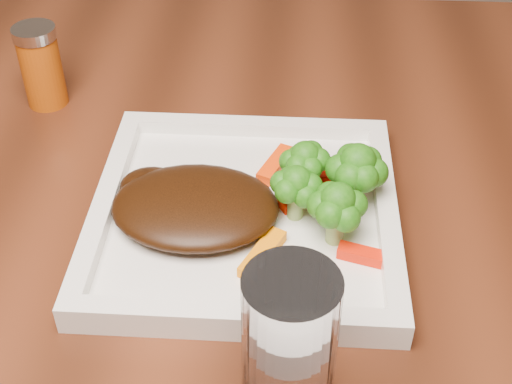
# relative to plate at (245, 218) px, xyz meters

# --- Properties ---
(plate) EXTENTS (0.27, 0.27, 0.01)m
(plate) POSITION_rel_plate_xyz_m (0.00, 0.00, 0.00)
(plate) COLOR white
(plate) RESTS_ON dining_table
(steak) EXTENTS (0.15, 0.12, 0.03)m
(steak) POSITION_rel_plate_xyz_m (-0.04, -0.01, 0.02)
(steak) COLOR black
(steak) RESTS_ON plate
(broccoli_0) EXTENTS (0.06, 0.06, 0.07)m
(broccoli_0) POSITION_rel_plate_xyz_m (0.05, 0.03, 0.04)
(broccoli_0) COLOR #346B11
(broccoli_0) RESTS_ON plate
(broccoli_1) EXTENTS (0.08, 0.08, 0.06)m
(broccoli_1) POSITION_rel_plate_xyz_m (0.10, 0.02, 0.04)
(broccoli_1) COLOR #2A5B0F
(broccoli_1) RESTS_ON plate
(broccoli_2) EXTENTS (0.06, 0.06, 0.06)m
(broccoli_2) POSITION_rel_plate_xyz_m (0.08, -0.03, 0.04)
(broccoli_2) COLOR #1A7814
(broccoli_2) RESTS_ON plate
(broccoli_3) EXTENTS (0.06, 0.06, 0.06)m
(broccoli_3) POSITION_rel_plate_xyz_m (0.04, -0.00, 0.04)
(broccoli_3) COLOR #3A7713
(broccoli_3) RESTS_ON plate
(carrot_1) EXTENTS (0.05, 0.03, 0.01)m
(carrot_1) POSITION_rel_plate_xyz_m (0.11, -0.05, 0.01)
(carrot_1) COLOR red
(carrot_1) RESTS_ON plate
(carrot_2) EXTENTS (0.04, 0.06, 0.01)m
(carrot_2) POSITION_rel_plate_xyz_m (0.02, -0.06, 0.01)
(carrot_2) COLOR orange
(carrot_2) RESTS_ON plate
(carrot_3) EXTENTS (0.06, 0.02, 0.01)m
(carrot_3) POSITION_rel_plate_xyz_m (0.10, 0.05, 0.01)
(carrot_3) COLOR red
(carrot_3) RESTS_ON plate
(carrot_4) EXTENTS (0.04, 0.06, 0.01)m
(carrot_4) POSITION_rel_plate_xyz_m (0.02, 0.07, 0.01)
(carrot_4) COLOR #FF3C04
(carrot_4) RESTS_ON plate
(carrot_6) EXTENTS (0.05, 0.04, 0.01)m
(carrot_6) POSITION_rel_plate_xyz_m (0.05, 0.02, 0.01)
(carrot_6) COLOR red
(carrot_6) RESTS_ON plate
(spice_shaker) EXTENTS (0.05, 0.05, 0.09)m
(spice_shaker) POSITION_rel_plate_xyz_m (-0.23, 0.19, 0.04)
(spice_shaker) COLOR #A54409
(spice_shaker) RESTS_ON dining_table
(drinking_glass) EXTENTS (0.07, 0.07, 0.12)m
(drinking_glass) POSITION_rel_plate_xyz_m (0.04, -0.18, 0.05)
(drinking_glass) COLOR white
(drinking_glass) RESTS_ON dining_table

